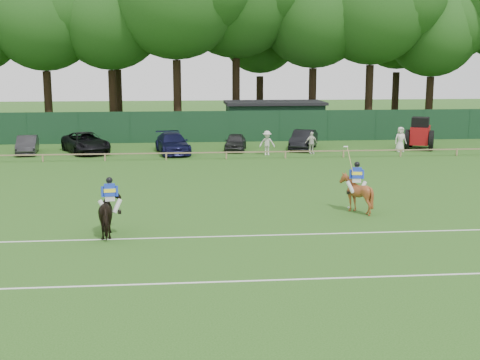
{
  "coord_description": "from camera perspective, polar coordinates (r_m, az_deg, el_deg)",
  "views": [
    {
      "loc": [
        -2.09,
        -24.3,
        6.59
      ],
      "look_at": [
        0.5,
        3.0,
        1.4
      ],
      "focal_mm": 48.0,
      "sensor_mm": 36.0,
      "label": 1
    }
  ],
  "objects": [
    {
      "name": "perimeter_fence",
      "position": [
        51.62,
        -3.08,
        4.76
      ],
      "size": [
        92.08,
        0.08,
        2.5
      ],
      "color": "#14351E",
      "rests_on": "ground"
    },
    {
      "name": "spectator_right",
      "position": [
        47.63,
        14.07,
        3.52
      ],
      "size": [
        0.94,
        0.68,
        1.79
      ],
      "primitive_type": "imported",
      "rotation": [
        0.0,
        0.0,
        0.14
      ],
      "color": "silver",
      "rests_on": "ground"
    },
    {
      "name": "pitch_lines",
      "position": [
        21.92,
        0.3,
        -6.76
      ],
      "size": [
        60.0,
        5.1,
        0.01
      ],
      "color": "silver",
      "rests_on": "ground"
    },
    {
      "name": "tree_row",
      "position": [
        59.81,
        -1.46,
        4.38
      ],
      "size": [
        96.0,
        12.0,
        21.0
      ],
      "primitive_type": null,
      "color": "#26561C",
      "rests_on": "ground"
    },
    {
      "name": "tractor",
      "position": [
        49.28,
        15.71,
        3.95
      ],
      "size": [
        2.91,
        3.37,
        2.39
      ],
      "rotation": [
        0.0,
        0.0,
        -0.43
      ],
      "color": "maroon",
      "rests_on": "ground"
    },
    {
      "name": "spectator_mid",
      "position": [
        45.53,
        6.36,
        3.31
      ],
      "size": [
        0.98,
        0.61,
        1.55
      ],
      "primitive_type": "imported",
      "rotation": [
        0.0,
        0.0,
        0.27
      ],
      "color": "silver",
      "rests_on": "ground"
    },
    {
      "name": "pitch_rail",
      "position": [
        42.8,
        -2.56,
        2.45
      ],
      "size": [
        62.1,
        0.1,
        0.5
      ],
      "color": "#997F5B",
      "rests_on": "ground"
    },
    {
      "name": "horse_chestnut",
      "position": [
        28.33,
        10.28,
        -1.17
      ],
      "size": [
        1.58,
        1.72,
        1.68
      ],
      "primitive_type": "imported",
      "rotation": [
        0.0,
        0.0,
        2.98
      ],
      "color": "brown",
      "rests_on": "ground"
    },
    {
      "name": "polo_ball",
      "position": [
        29.11,
        9.63,
        -2.43
      ],
      "size": [
        0.09,
        0.09,
        0.09
      ],
      "primitive_type": "sphere",
      "color": "silver",
      "rests_on": "ground"
    },
    {
      "name": "suv_black",
      "position": [
        47.0,
        -13.54,
        3.24
      ],
      "size": [
        4.34,
        5.74,
        1.45
      ],
      "primitive_type": "imported",
      "rotation": [
        0.0,
        0.0,
        0.43
      ],
      "color": "black",
      "rests_on": "ground"
    },
    {
      "name": "rider_dark",
      "position": [
        24.51,
        -11.5,
        -1.23
      ],
      "size": [
        0.93,
        0.42,
        1.41
      ],
      "rotation": [
        0.0,
        0.0,
        3.28
      ],
      "color": "silver",
      "rests_on": "ground"
    },
    {
      "name": "spectator_left",
      "position": [
        44.62,
        2.42,
        3.31
      ],
      "size": [
        1.14,
        0.71,
        1.7
      ],
      "primitive_type": "imported",
      "rotation": [
        0.0,
        0.0,
        -0.07
      ],
      "color": "beige",
      "rests_on": "ground"
    },
    {
      "name": "horse_dark",
      "position": [
        24.68,
        -11.44,
        -2.94
      ],
      "size": [
        1.19,
        2.12,
        1.7
      ],
      "primitive_type": "imported",
      "rotation": [
        0.0,
        0.0,
        3.28
      ],
      "color": "black",
      "rests_on": "ground"
    },
    {
      "name": "sedan_navy",
      "position": [
        45.65,
        -6.01,
        3.26
      ],
      "size": [
        2.82,
        5.19,
        1.43
      ],
      "primitive_type": "imported",
      "rotation": [
        0.0,
        0.0,
        0.17
      ],
      "color": "#111338",
      "rests_on": "ground"
    },
    {
      "name": "hatch_grey",
      "position": [
        46.86,
        -0.41,
        3.4
      ],
      "size": [
        2.02,
        3.84,
        1.25
      ],
      "primitive_type": "imported",
      "rotation": [
        0.0,
        0.0,
        -0.16
      ],
      "color": "#2B2B2D",
      "rests_on": "ground"
    },
    {
      "name": "utility_shed",
      "position": [
        55.14,
        3.06,
        5.44
      ],
      "size": [
        8.4,
        4.4,
        3.04
      ],
      "color": "#14331E",
      "rests_on": "ground"
    },
    {
      "name": "sedan_grey",
      "position": [
        47.69,
        -18.39,
        2.99
      ],
      "size": [
        1.86,
        3.99,
        1.27
      ],
      "primitive_type": "imported",
      "rotation": [
        0.0,
        0.0,
        0.14
      ],
      "color": "#28282A",
      "rests_on": "ground"
    },
    {
      "name": "ground",
      "position": [
        25.27,
        -0.49,
        -4.4
      ],
      "size": [
        160.0,
        160.0,
        0.0
      ],
      "primitive_type": "plane",
      "color": "#1E4C14",
      "rests_on": "ground"
    },
    {
      "name": "estate_black",
      "position": [
        47.75,
        5.66,
        3.58
      ],
      "size": [
        2.91,
        4.54,
        1.41
      ],
      "primitive_type": "imported",
      "rotation": [
        0.0,
        0.0,
        -0.36
      ],
      "color": "black",
      "rests_on": "ground"
    },
    {
      "name": "rider_chestnut",
      "position": [
        28.17,
        10.33,
        0.33
      ],
      "size": [
        0.93,
        0.65,
        2.05
      ],
      "rotation": [
        0.0,
        0.0,
        2.98
      ],
      "color": "silver",
      "rests_on": "ground"
    }
  ]
}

